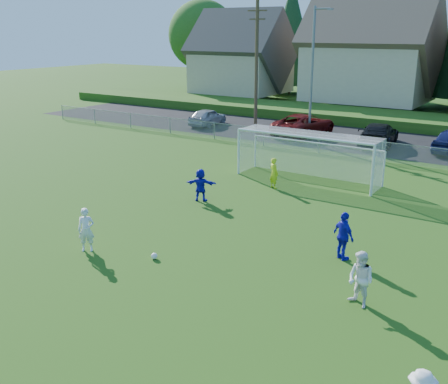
{
  "coord_description": "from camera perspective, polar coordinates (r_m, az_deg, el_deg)",
  "views": [
    {
      "loc": [
        10.71,
        -8.36,
        7.49
      ],
      "look_at": [
        0.0,
        8.0,
        1.4
      ],
      "focal_mm": 42.0,
      "sensor_mm": 36.0,
      "label": 1
    }
  ],
  "objects": [
    {
      "name": "ground",
      "position": [
        15.52,
        -16.8,
        -12.38
      ],
      "size": [
        160.0,
        160.0,
        0.0
      ],
      "primitive_type": "plane",
      "color": "#193D0C",
      "rests_on": "ground"
    },
    {
      "name": "asphalt_lot",
      "position": [
        38.17,
        16.32,
        5.29
      ],
      "size": [
        60.0,
        60.0,
        0.0
      ],
      "primitive_type": "plane",
      "color": "black",
      "rests_on": "ground"
    },
    {
      "name": "grass_embankment",
      "position": [
        45.23,
        19.25,
        7.32
      ],
      "size": [
        70.0,
        6.0,
        0.8
      ],
      "primitive_type": "cube",
      "color": "#1E420F",
      "rests_on": "ground"
    },
    {
      "name": "soccer_ball",
      "position": [
        18.1,
        -7.6,
        -6.93
      ],
      "size": [
        0.22,
        0.22,
        0.22
      ],
      "primitive_type": "sphere",
      "color": "white",
      "rests_on": "ground"
    },
    {
      "name": "player_white_a",
      "position": [
        18.97,
        -14.77,
        -4.0
      ],
      "size": [
        0.68,
        0.65,
        1.57
      ],
      "primitive_type": "imported",
      "rotation": [
        0.0,
        0.0,
        0.65
      ],
      "color": "white",
      "rests_on": "ground"
    },
    {
      "name": "player_white_b",
      "position": [
        15.3,
        14.65,
        -9.2
      ],
      "size": [
        0.97,
        0.88,
        1.63
      ],
      "primitive_type": "imported",
      "rotation": [
        0.0,
        0.0,
        -0.4
      ],
      "color": "white",
      "rests_on": "ground"
    },
    {
      "name": "player_blue_a",
      "position": [
        18.11,
        12.89,
        -4.7
      ],
      "size": [
        1.06,
        0.87,
        1.69
      ],
      "primitive_type": "imported",
      "rotation": [
        0.0,
        0.0,
        2.58
      ],
      "color": "#1312B1",
      "rests_on": "ground"
    },
    {
      "name": "player_blue_b",
      "position": [
        23.74,
        -2.56,
        0.78
      ],
      "size": [
        1.45,
        0.93,
        1.5
      ],
      "primitive_type": "imported",
      "rotation": [
        0.0,
        0.0,
        3.53
      ],
      "color": "#1312B1",
      "rests_on": "ground"
    },
    {
      "name": "goalkeeper",
      "position": [
        25.73,
        5.45,
        2.06
      ],
      "size": [
        0.65,
        0.56,
        1.52
      ],
      "primitive_type": "imported",
      "rotation": [
        0.0,
        0.0,
        2.73
      ],
      "color": "#CEE61B",
      "rests_on": "ground"
    },
    {
      "name": "car_a",
      "position": [
        42.89,
        -1.81,
        8.17
      ],
      "size": [
        1.93,
        4.15,
        1.37
      ],
      "primitive_type": "imported",
      "rotation": [
        0.0,
        0.0,
        3.22
      ],
      "color": "#989A9F",
      "rests_on": "ground"
    },
    {
      "name": "car_c",
      "position": [
        39.14,
        8.68,
        7.26
      ],
      "size": [
        3.31,
        6.01,
        1.6
      ],
      "primitive_type": "imported",
      "rotation": [
        0.0,
        0.0,
        3.02
      ],
      "color": "#620C0B",
      "rests_on": "ground"
    },
    {
      "name": "car_d",
      "position": [
        36.93,
        16.48,
        6.07
      ],
      "size": [
        2.73,
        5.35,
        1.49
      ],
      "primitive_type": "imported",
      "rotation": [
        0.0,
        0.0,
        3.27
      ],
      "color": "black",
      "rests_on": "ground"
    },
    {
      "name": "soccer_goal",
      "position": [
        27.3,
        9.33,
        4.66
      ],
      "size": [
        7.42,
        1.9,
        2.5
      ],
      "color": "white",
      "rests_on": "ground"
    },
    {
      "name": "chainlink_fence",
      "position": [
        32.92,
        13.52,
        4.78
      ],
      "size": [
        52.06,
        0.06,
        1.2
      ],
      "color": "gray",
      "rests_on": "ground"
    },
    {
      "name": "streetlight",
      "position": [
        37.65,
        9.63,
        13.03
      ],
      "size": [
        1.38,
        0.18,
        9.0
      ],
      "color": "slate",
      "rests_on": "ground"
    },
    {
      "name": "utility_pole",
      "position": [
        40.8,
        3.56,
        13.97
      ],
      "size": [
        1.6,
        0.26,
        10.0
      ],
      "color": "#473321",
      "rests_on": "ground"
    }
  ]
}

